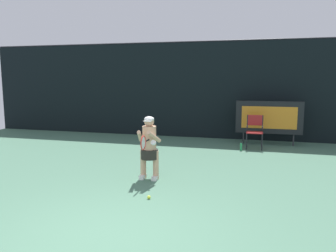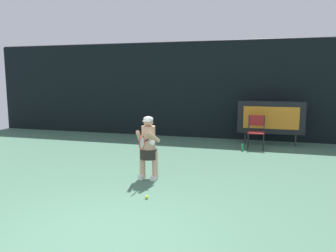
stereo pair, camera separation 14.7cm
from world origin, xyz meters
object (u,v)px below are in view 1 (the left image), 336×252
Objects in this scene: tennis_ball_loose at (149,197)px; umpire_chair at (255,130)px; water_bottle at (241,147)px; scoreboard at (269,117)px; tennis_racket at (144,143)px; tennis_player at (149,146)px.

umpire_chair is at bearing 70.24° from tennis_ball_loose.
water_bottle is at bearing 72.72° from tennis_ball_loose.
scoreboard reaches higher than umpire_chair.
tennis_racket is (-2.69, -5.24, -0.01)m from scoreboard.
tennis_player is 2.38× the size of tennis_racket.
water_bottle is (-0.40, -0.46, -0.50)m from umpire_chair.
scoreboard is 8.30× the size of water_bottle.
tennis_ball_loose is at bearing -107.28° from water_bottle.
tennis_player is 0.51m from tennis_racket.
tennis_ball_loose is at bearing -109.76° from umpire_chair.
tennis_racket reaches higher than tennis_ball_loose.
umpire_chair is 4.62m from tennis_player.
tennis_ball_loose is at bearing -111.33° from scoreboard.
tennis_racket reaches higher than water_bottle.
water_bottle is at bearing -130.77° from umpire_chair.
scoreboard is at bearing 68.67° from tennis_ball_loose.
tennis_ball_loose is (0.39, -1.23, -0.74)m from tennis_player.
tennis_player is (-2.73, -4.76, -0.18)m from scoreboard.
tennis_racket is at bearing 115.44° from tennis_ball_loose.
water_bottle is 5.02m from tennis_ball_loose.
umpire_chair is 0.75× the size of tennis_player.
water_bottle is at bearing 48.72° from tennis_racket.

